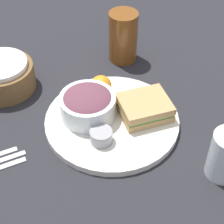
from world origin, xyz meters
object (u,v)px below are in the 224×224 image
object	(u,v)px
drink_glass	(123,37)
bread_basket	(3,76)
salad_bowl	(88,104)
plate	(112,121)
dressing_cup	(101,136)
sandwich	(145,108)

from	to	relation	value
drink_glass	bread_basket	bearing A→B (deg)	162.85
salad_bowl	drink_glass	world-z (taller)	drink_glass
salad_bowl	drink_glass	size ratio (longest dim) A/B	0.92
plate	dressing_cup	size ratio (longest dim) A/B	6.28
dressing_cup	drink_glass	world-z (taller)	drink_glass
plate	sandwich	bearing A→B (deg)	-28.61
plate	sandwich	world-z (taller)	sandwich
plate	dressing_cup	xyz separation A→B (m)	(-0.06, -0.04, 0.02)
drink_glass	bread_basket	xyz separation A→B (m)	(-0.31, 0.10, -0.03)
sandwich	dressing_cup	world-z (taller)	sandwich
bread_basket	dressing_cup	bearing A→B (deg)	-78.38
salad_bowl	bread_basket	xyz separation A→B (m)	(-0.09, 0.23, -0.01)
sandwich	drink_glass	world-z (taller)	drink_glass
drink_glass	bread_basket	world-z (taller)	drink_glass
dressing_cup	drink_glass	distance (m)	0.33
salad_bowl	drink_glass	bearing A→B (deg)	31.03
dressing_cup	salad_bowl	bearing A→B (deg)	71.50
sandwich	salad_bowl	distance (m)	0.13
salad_bowl	dressing_cup	xyz separation A→B (m)	(-0.03, -0.08, -0.02)
dressing_cup	plate	bearing A→B (deg)	31.21
dressing_cup	drink_glass	bearing A→B (deg)	40.80
sandwich	plate	bearing A→B (deg)	151.39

